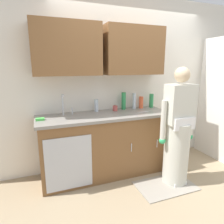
{
  "coord_description": "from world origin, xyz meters",
  "views": [
    {
      "loc": [
        -1.46,
        -1.98,
        1.63
      ],
      "look_at": [
        -0.5,
        0.55,
        1.0
      ],
      "focal_mm": 31.88,
      "sensor_mm": 36.0,
      "label": 1
    }
  ],
  "objects": [
    {
      "name": "bottle_water_tall",
      "position": [
        0.34,
        0.89,
        1.06
      ],
      "size": [
        0.07,
        0.07,
        0.23
      ],
      "primitive_type": "cylinder",
      "color": "#2D8C4C",
      "rests_on": "countertop"
    },
    {
      "name": "cup_by_sink",
      "position": [
        -0.34,
        0.85,
        0.98
      ],
      "size": [
        0.08,
        0.08,
        0.08
      ],
      "primitive_type": "cylinder",
      "color": "#B24C47",
      "rests_on": "countertop"
    },
    {
      "name": "countertop",
      "position": [
        -0.55,
        0.7,
        0.92
      ],
      "size": [
        1.96,
        0.66,
        0.04
      ],
      "primitive_type": "cube",
      "color": "gray",
      "rests_on": "counter_cabinet"
    },
    {
      "name": "sink",
      "position": [
        -1.1,
        0.71,
        0.93
      ],
      "size": [
        0.5,
        0.36,
        0.35
      ],
      "color": "#B7BABF",
      "rests_on": "counter_cabinet"
    },
    {
      "name": "knife_on_counter",
      "position": [
        0.06,
        0.62,
        0.94
      ],
      "size": [
        0.24,
        0.05,
        0.01
      ],
      "primitive_type": "cube",
      "rotation": [
        0.0,
        0.0,
        3.23
      ],
      "color": "silver",
      "rests_on": "countertop"
    },
    {
      "name": "person_at_sink",
      "position": [
        0.29,
        0.11,
        0.69
      ],
      "size": [
        0.55,
        0.34,
        1.62
      ],
      "color": "white",
      "rests_on": "ground"
    },
    {
      "name": "bottle_soap",
      "position": [
        0.02,
        0.89,
        1.07
      ],
      "size": [
        0.06,
        0.06,
        0.26
      ],
      "primitive_type": "cylinder",
      "color": "silver",
      "rests_on": "countertop"
    },
    {
      "name": "bottle_cleaner_spray",
      "position": [
        0.14,
        0.89,
        1.04
      ],
      "size": [
        0.07,
        0.07,
        0.19
      ],
      "primitive_type": "cylinder",
      "color": "#E05933",
      "rests_on": "countertop"
    },
    {
      "name": "floor_mat",
      "position": [
        0.1,
        0.05,
        0.01
      ],
      "size": [
        0.8,
        0.5,
        0.01
      ],
      "primitive_type": "cube",
      "color": "gray",
      "rests_on": "ground"
    },
    {
      "name": "kitchen_wall_with_uppers",
      "position": [
        -0.14,
        0.99,
        1.48
      ],
      "size": [
        4.8,
        0.44,
        2.7
      ],
      "color": "silver",
      "rests_on": "ground"
    },
    {
      "name": "ground_plane",
      "position": [
        0.0,
        0.0,
        0.0
      ],
      "size": [
        9.0,
        9.0,
        0.0
      ],
      "primitive_type": "plane",
      "color": "#998466"
    },
    {
      "name": "bottle_dish_liquid",
      "position": [
        -0.62,
        0.91,
        1.03
      ],
      "size": [
        0.06,
        0.06,
        0.19
      ],
      "primitive_type": "cylinder",
      "color": "silver",
      "rests_on": "countertop"
    },
    {
      "name": "counter_cabinet",
      "position": [
        -0.55,
        0.7,
        0.45
      ],
      "size": [
        1.9,
        0.62,
        0.9
      ],
      "color": "brown",
      "rests_on": "ground"
    },
    {
      "name": "sponge",
      "position": [
        -1.45,
        0.68,
        0.96
      ],
      "size": [
        0.11,
        0.07,
        0.03
      ],
      "primitive_type": "cube",
      "color": "#4CBF4C",
      "rests_on": "countertop"
    },
    {
      "name": "bottle_water_short",
      "position": [
        -0.17,
        0.91,
        1.08
      ],
      "size": [
        0.07,
        0.07,
        0.28
      ],
      "primitive_type": "cylinder",
      "color": "#2D8C4C",
      "rests_on": "countertop"
    }
  ]
}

